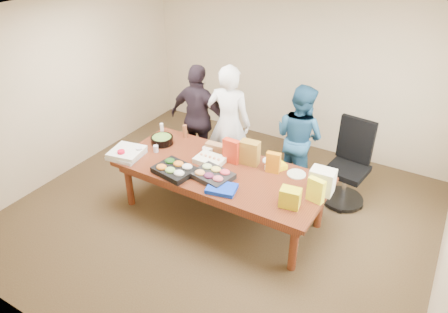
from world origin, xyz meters
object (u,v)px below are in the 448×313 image
Objects in this scene: person_center at (229,124)px; salad_bowl at (162,140)px; office_chair at (348,167)px; sheet_cake at (210,160)px; person_right at (299,137)px; conference_table at (221,192)px.

person_center is 5.66× the size of salad_bowl.
sheet_cake is (-1.59, -1.07, 0.19)m from office_chair.
salad_bowl is (-1.70, -1.07, -0.01)m from person_right.
sheet_cake is (0.18, -0.82, -0.14)m from person_center.
office_chair is 0.73× the size of person_right.
sheet_cake is at bearing 90.13° from person_center.
person_right is 2.01m from salad_bowl.
conference_table is 1.19m from salad_bowl.
person_right is at bearing -178.72° from office_chair.
office_chair reaches higher than salad_bowl.
person_right reaches higher than salad_bowl.
office_chair is 3.06× the size of sheet_cake.
person_center is (-1.78, -0.25, 0.33)m from office_chair.
sheet_cake is (-0.82, -1.15, -0.03)m from person_right.
salad_bowl is (-0.88, 0.08, 0.02)m from sheet_cake.
salad_bowl is (-0.69, -0.74, -0.12)m from person_center.
conference_table is 8.60× the size of salad_bowl.
conference_table is at bearing 80.86° from person_right.
person_right is at bearing 54.75° from sheet_cake.
salad_bowl is at bearing 34.38° from person_center.
person_right reaches higher than office_chair.
office_chair is (1.37, 1.16, 0.22)m from conference_table.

